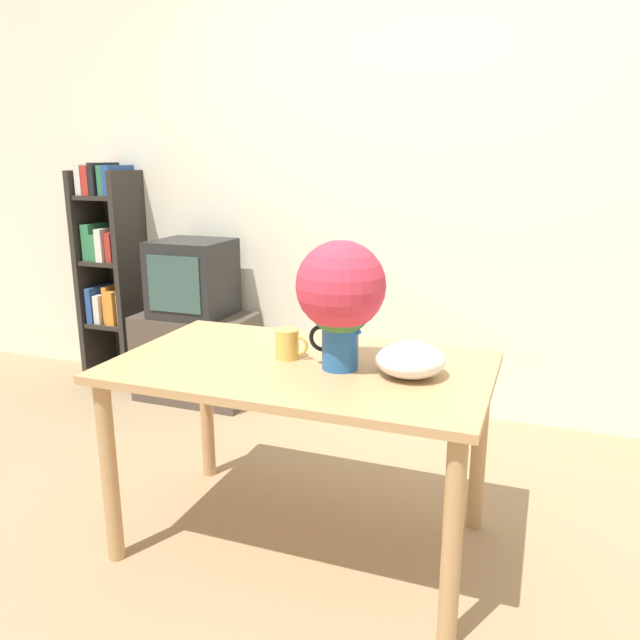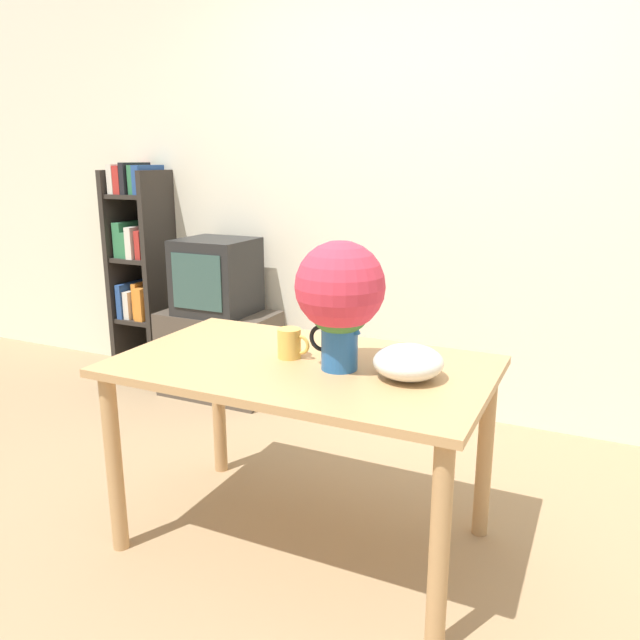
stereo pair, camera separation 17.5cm
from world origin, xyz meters
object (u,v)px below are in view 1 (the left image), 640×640
flower_vase (341,294)px  coffee_mug (288,344)px  tv_set (193,278)px  white_bowl (410,360)px

flower_vase → coffee_mug: (-0.21, 0.04, -0.21)m
coffee_mug → tv_set: tv_set is taller
coffee_mug → white_bowl: size_ratio=0.53×
flower_vase → white_bowl: size_ratio=1.91×
coffee_mug → white_bowl: white_bowl is taller
white_bowl → tv_set: (-1.56, 1.17, -0.03)m
flower_vase → tv_set: bearing=138.1°
flower_vase → white_bowl: bearing=2.1°
coffee_mug → tv_set: size_ratio=0.28×
flower_vase → tv_set: size_ratio=1.00×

